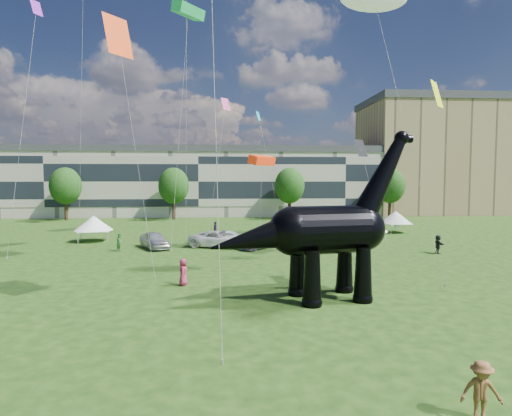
{
  "coord_description": "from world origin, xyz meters",
  "views": [
    {
      "loc": [
        -3.09,
        -20.94,
        6.98
      ],
      "look_at": [
        -1.04,
        8.0,
        5.0
      ],
      "focal_mm": 30.0,
      "sensor_mm": 36.0,
      "label": 1
    }
  ],
  "objects": [
    {
      "name": "car_silver",
      "position": [
        -10.28,
        22.29,
        0.84
      ],
      "size": [
        3.98,
        5.28,
        1.68
      ],
      "primitive_type": "imported",
      "rotation": [
        0.0,
        0.0,
        0.47
      ],
      "color": "silver",
      "rests_on": "ground"
    },
    {
      "name": "terrace_row",
      "position": [
        -8.0,
        62.0,
        6.0
      ],
      "size": [
        78.0,
        11.0,
        12.0
      ],
      "primitive_type": "cube",
      "color": "beige",
      "rests_on": "ground"
    },
    {
      "name": "tree_far_left",
      "position": [
        -30.0,
        53.0,
        6.29
      ],
      "size": [
        5.2,
        5.2,
        9.44
      ],
      "color": "#382314",
      "rests_on": "ground"
    },
    {
      "name": "gazebo_near",
      "position": [
        13.52,
        26.28,
        1.69
      ],
      "size": [
        4.0,
        4.0,
        2.4
      ],
      "rotation": [
        0.0,
        0.0,
        -0.18
      ],
      "color": "silver",
      "rests_on": "ground"
    },
    {
      "name": "ground",
      "position": [
        0.0,
        0.0,
        0.0
      ],
      "size": [
        220.0,
        220.0,
        0.0
      ],
      "primitive_type": "plane",
      "color": "#16330C",
      "rests_on": "ground"
    },
    {
      "name": "car_grey",
      "position": [
        -2.68,
        24.48,
        0.69
      ],
      "size": [
        4.41,
        2.25,
        1.38
      ],
      "primitive_type": "imported",
      "rotation": [
        0.0,
        0.0,
        1.38
      ],
      "color": "gray",
      "rests_on": "ground"
    },
    {
      "name": "dinosaur_sculpture",
      "position": [
        2.37,
        3.18,
        3.86
      ],
      "size": [
        12.57,
        4.5,
        10.24
      ],
      "rotation": [
        0.0,
        0.0,
        0.19
      ],
      "color": "black",
      "rests_on": "ground"
    },
    {
      "name": "car_white",
      "position": [
        -3.88,
        22.55,
        0.82
      ],
      "size": [
        6.49,
        4.46,
        1.65
      ],
      "primitive_type": "imported",
      "rotation": [
        0.0,
        0.0,
        1.25
      ],
      "color": "white",
      "rests_on": "ground"
    },
    {
      "name": "apartment_block",
      "position": [
        40.0,
        65.0,
        11.0
      ],
      "size": [
        28.0,
        18.0,
        22.0
      ],
      "primitive_type": "cube",
      "color": "tan",
      "rests_on": "ground"
    },
    {
      "name": "tree_mid_right",
      "position": [
        8.0,
        53.0,
        6.29
      ],
      "size": [
        5.2,
        5.2,
        9.44
      ],
      "color": "#382314",
      "rests_on": "ground"
    },
    {
      "name": "gazebo_left",
      "position": [
        -17.83,
        27.64,
        2.02
      ],
      "size": [
        4.95,
        4.95,
        2.88
      ],
      "rotation": [
        0.0,
        0.0,
        0.22
      ],
      "color": "white",
      "rests_on": "ground"
    },
    {
      "name": "car_dark",
      "position": [
        0.09,
        21.52,
        0.68
      ],
      "size": [
        4.5,
        4.75,
        1.35
      ],
      "primitive_type": "imported",
      "rotation": [
        0.0,
        0.0,
        -0.72
      ],
      "color": "#595960",
      "rests_on": "ground"
    },
    {
      "name": "tree_far_right",
      "position": [
        26.0,
        53.0,
        6.29
      ],
      "size": [
        5.2,
        5.2,
        9.44
      ],
      "color": "#382314",
      "rests_on": "ground"
    },
    {
      "name": "gazebo_far",
      "position": [
        18.97,
        33.08,
        1.98
      ],
      "size": [
        4.63,
        4.63,
        2.81
      ],
      "rotation": [
        0.0,
        0.0,
        0.16
      ],
      "color": "silver",
      "rests_on": "ground"
    },
    {
      "name": "visitors",
      "position": [
        -1.36,
        14.53,
        0.88
      ],
      "size": [
        49.86,
        48.1,
        1.79
      ],
      "color": "teal",
      "rests_on": "ground"
    },
    {
      "name": "tree_mid_left",
      "position": [
        -12.0,
        53.0,
        6.29
      ],
      "size": [
        5.2,
        5.2,
        9.44
      ],
      "color": "#382314",
      "rests_on": "ground"
    }
  ]
}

